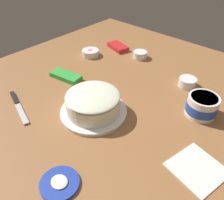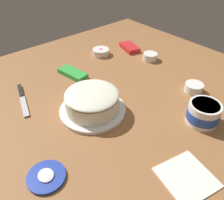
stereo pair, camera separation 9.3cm
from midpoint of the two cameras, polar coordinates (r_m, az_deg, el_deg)
The scene contains 11 objects.
ground_plane at distance 0.97m, azimuth -0.40°, elevation -0.98°, with size 1.54×1.54×0.00m, color #936038.
frosted_cake at distance 0.90m, azimuth -7.67°, elevation -1.08°, with size 0.27×0.27×0.10m.
frosting_tub at distance 0.94m, azimuth 18.89°, elevation -1.44°, with size 0.12×0.12×0.08m.
frosting_tub_lid at distance 0.73m, azimuth -16.68°, elevation -19.40°, with size 0.12×0.12×0.02m.
spreading_knife at distance 1.05m, azimuth -24.89°, elevation -1.01°, with size 0.23×0.08×0.01m.
sprinkle_bowl_green at distance 1.10m, azimuth 16.02°, elevation 4.29°, with size 0.08×0.08×0.04m.
sprinkle_bowl_pink at distance 1.34m, azimuth -7.41°, elevation 11.58°, with size 0.10×0.10×0.04m.
sprinkle_bowl_rainbow at distance 1.31m, azimuth 4.96°, elevation 11.17°, with size 0.08×0.08×0.04m.
candy_box_lower at distance 1.16m, azimuth -13.70°, elevation 5.73°, with size 0.16×0.07×0.02m, color green.
candy_box_upper at distance 1.41m, azimuth -0.44°, elevation 13.06°, with size 0.13×0.07×0.03m, color red.
paper_napkin at distance 0.77m, azimuth 17.13°, elevation -16.09°, with size 0.15×0.15×0.01m, color white.
Camera 1 is at (-0.48, 0.59, 0.61)m, focal length 36.75 mm.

